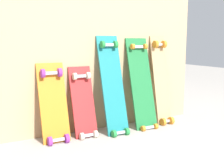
{
  "coord_description": "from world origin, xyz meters",
  "views": [
    {
      "loc": [
        -1.1,
        -2.16,
        0.8
      ],
      "look_at": [
        0.0,
        -0.07,
        0.43
      ],
      "focal_mm": 43.01,
      "sensor_mm": 36.0,
      "label": 1
    }
  ],
  "objects_px": {
    "skateboard_red": "(84,106)",
    "skateboard_natural": "(161,83)",
    "skateboard_teal": "(113,88)",
    "skateboard_orange": "(54,106)",
    "skateboard_green": "(142,87)"
  },
  "relations": [
    {
      "from": "skateboard_red",
      "to": "skateboard_teal",
      "type": "distance_m",
      "value": 0.3
    },
    {
      "from": "skateboard_teal",
      "to": "skateboard_natural",
      "type": "relative_size",
      "value": 1.0
    },
    {
      "from": "skateboard_red",
      "to": "skateboard_natural",
      "type": "relative_size",
      "value": 0.72
    },
    {
      "from": "skateboard_green",
      "to": "skateboard_red",
      "type": "bearing_deg",
      "value": 177.91
    },
    {
      "from": "skateboard_orange",
      "to": "skateboard_natural",
      "type": "distance_m",
      "value": 1.1
    },
    {
      "from": "skateboard_orange",
      "to": "skateboard_green",
      "type": "bearing_deg",
      "value": -1.37
    },
    {
      "from": "skateboard_teal",
      "to": "skateboard_green",
      "type": "height_order",
      "value": "skateboard_teal"
    },
    {
      "from": "skateboard_orange",
      "to": "skateboard_teal",
      "type": "bearing_deg",
      "value": -3.33
    },
    {
      "from": "skateboard_orange",
      "to": "skateboard_red",
      "type": "distance_m",
      "value": 0.26
    },
    {
      "from": "skateboard_orange",
      "to": "skateboard_green",
      "type": "xyz_separation_m",
      "value": [
        0.84,
        -0.02,
        0.1
      ]
    },
    {
      "from": "skateboard_green",
      "to": "skateboard_teal",
      "type": "bearing_deg",
      "value": -178.12
    },
    {
      "from": "skateboard_red",
      "to": "skateboard_orange",
      "type": "bearing_deg",
      "value": -179.75
    },
    {
      "from": "skateboard_green",
      "to": "skateboard_natural",
      "type": "xyz_separation_m",
      "value": [
        0.25,
        0.02,
        0.02
      ]
    },
    {
      "from": "skateboard_orange",
      "to": "skateboard_natural",
      "type": "bearing_deg",
      "value": 0.19
    },
    {
      "from": "skateboard_red",
      "to": "skateboard_green",
      "type": "bearing_deg",
      "value": -2.09
    }
  ]
}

